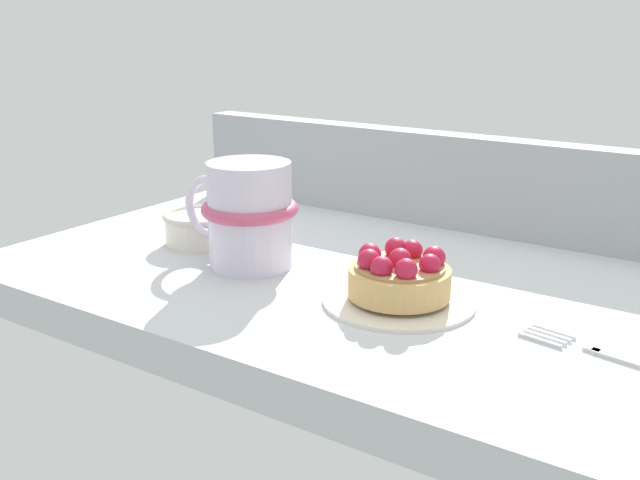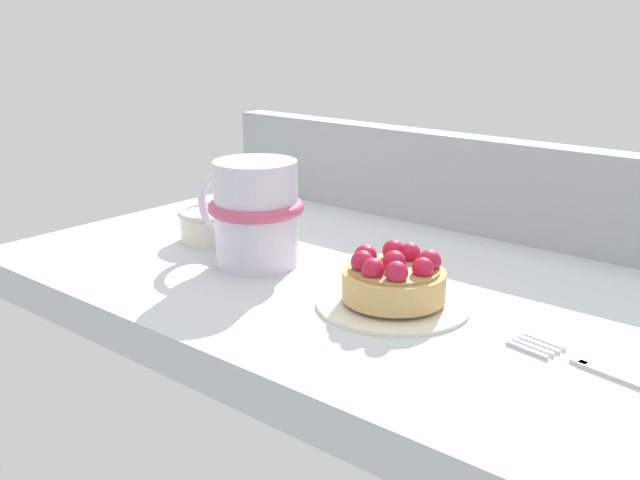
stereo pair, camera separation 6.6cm
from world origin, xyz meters
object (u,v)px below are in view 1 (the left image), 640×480
Objects in this scene: raspberry_tart at (399,275)px; dessert_fork at (624,358)px; coffee_mug at (248,214)px; sugar_bowl at (200,227)px; dessert_plate at (399,299)px.

raspberry_tart is 18.49cm from dessert_fork.
raspberry_tart is at bearing -1.79° from coffee_mug.
raspberry_tart reaches higher than sugar_bowl.
coffee_mug is 9.89cm from sugar_bowl.
raspberry_tart is (-0.02, 0.00, 2.14)cm from dessert_plate.
raspberry_tart is at bearing -7.14° from sugar_bowl.
dessert_plate is 17.27cm from coffee_mug.
dessert_fork is at bearing -5.38° from sugar_bowl.
coffee_mug reaches higher than dessert_plate.
dessert_plate is at bearing -7.14° from sugar_bowl.
coffee_mug is at bearing 177.62° from dessert_fork.
raspberry_tart is 25.67cm from sugar_bowl.
coffee_mug is at bearing -16.71° from sugar_bowl.
sugar_bowl is (-25.46, 3.19, -0.67)cm from raspberry_tart.
dessert_fork is (18.33, -0.93, -2.17)cm from raspberry_tart.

